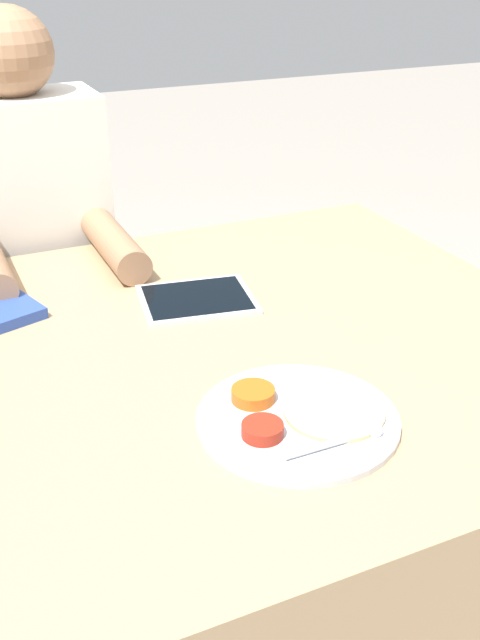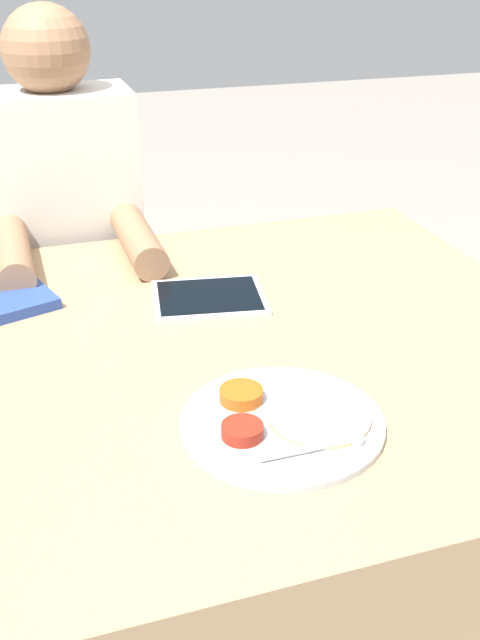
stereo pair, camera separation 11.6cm
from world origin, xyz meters
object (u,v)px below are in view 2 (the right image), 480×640
at_px(thali_tray, 282,421).
at_px(tablet_device, 209,297).
at_px(person_diner, 72,283).
at_px(red_notebook, 2,306).

distance_m(thali_tray, tablet_device, 0.41).
distance_m(thali_tray, person_diner, 0.92).
xyz_separation_m(red_notebook, person_diner, (0.16, 0.41, -0.15)).
bearing_deg(tablet_device, red_notebook, 168.79).
xyz_separation_m(thali_tray, person_diner, (-0.19, 0.89, -0.15)).
relative_size(thali_tray, tablet_device, 1.23).
relative_size(thali_tray, red_notebook, 1.36).
distance_m(red_notebook, person_diner, 0.46).
relative_size(red_notebook, person_diner, 0.17).
bearing_deg(thali_tray, tablet_device, 88.05).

